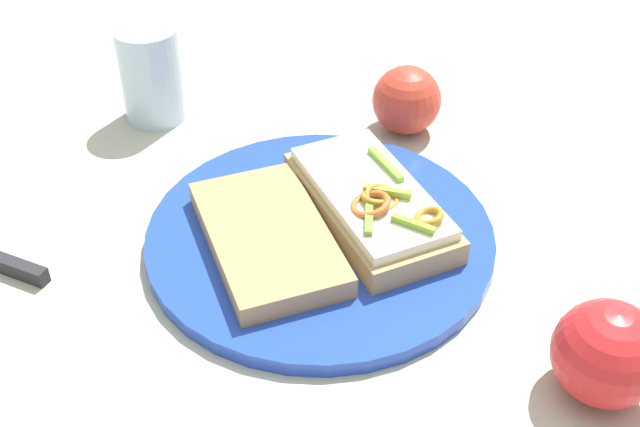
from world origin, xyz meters
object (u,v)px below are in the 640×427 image
Objects in this scene: bread_slice_side at (268,237)px; knife at (10,267)px; drinking_glass at (151,74)px; apple_2 at (607,353)px; sandwich at (371,202)px; plate at (320,237)px; apple_1 at (407,100)px.

bread_slice_side is 0.23m from knife.
bread_slice_side is 0.28m from drinking_glass.
bread_slice_side is at bearing -32.11° from apple_2.
knife is at bearing -104.05° from sandwich.
apple_2 is (-0.20, 0.18, 0.03)m from plate.
apple_2 is 0.75× the size of knife.
apple_2 reaches higher than knife.
sandwich reaches higher than plate.
apple_1 is at bearing -123.23° from knife.
plate is 1.51× the size of sandwich.
sandwich is at bearing -51.38° from apple_2.
sandwich is at bearing 93.49° from bread_slice_side.
apple_1 is at bearing -74.24° from apple_2.
knife is at bearing 30.24° from apple_1.
drinking_glass is at bearing -170.40° from bread_slice_side.
apple_2 reaches higher than bread_slice_side.
apple_2 is (-0.10, 0.36, 0.00)m from apple_1.
drinking_glass is at bearing -51.91° from plate.
drinking_glass reaches higher than apple_1.
plate is 2.95× the size of knife.
plate is 2.96× the size of drinking_glass.
drinking_glass is at bearing -46.63° from apple_2.
bread_slice_side is at bearing -150.77° from knife.
knife is at bearing -105.63° from bread_slice_side.
drinking_glass reaches higher than bread_slice_side.
plate is at bearing 94.30° from bread_slice_side.
drinking_glass is at bearing -84.24° from knife.
apple_2 is at bearing 133.37° from drinking_glass.
apple_1 is 0.28m from drinking_glass.
apple_1 is 0.70× the size of drinking_glass.
plate is 0.05m from bread_slice_side.
apple_2 is at bearing 105.76° from apple_1.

